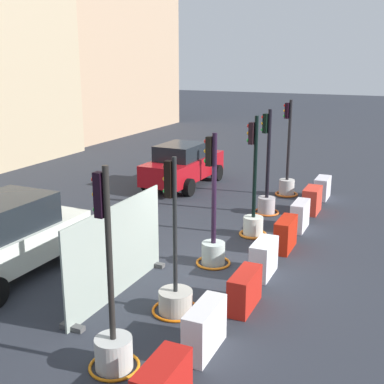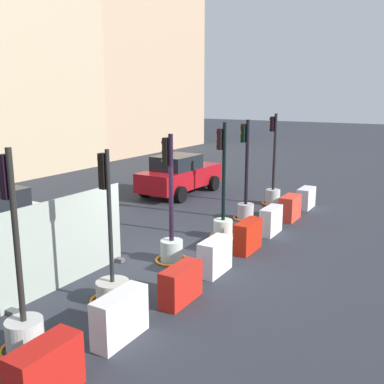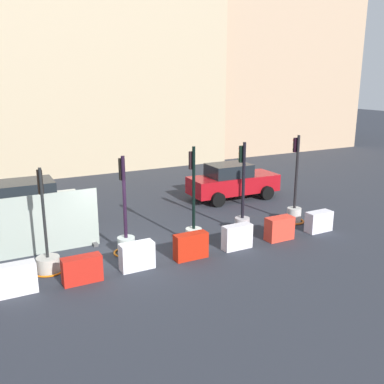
# 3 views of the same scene
# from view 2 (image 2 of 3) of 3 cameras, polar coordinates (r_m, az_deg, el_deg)

# --- Properties ---
(ground_plane) EXTENTS (120.00, 120.00, 0.00)m
(ground_plane) POSITION_cam_2_polar(r_m,az_deg,el_deg) (11.68, -2.63, -8.92)
(ground_plane) COLOR #2A2E36
(traffic_light_1) EXTENTS (0.87, 0.87, 3.46)m
(traffic_light_1) POSITION_cam_2_polar(r_m,az_deg,el_deg) (8.25, -20.88, -15.04)
(traffic_light_1) COLOR beige
(traffic_light_1) RESTS_ON ground_plane
(traffic_light_2) EXTENTS (0.98, 0.98, 3.21)m
(traffic_light_2) POSITION_cam_2_polar(r_m,az_deg,el_deg) (9.55, -10.23, -11.27)
(traffic_light_2) COLOR #B9B3A6
(traffic_light_2) RESTS_ON ground_plane
(traffic_light_3) EXTENTS (0.87, 0.87, 3.31)m
(traffic_light_3) POSITION_cam_2_polar(r_m,az_deg,el_deg) (11.51, -2.69, -5.85)
(traffic_light_3) COLOR #ACB9B1
(traffic_light_3) RESTS_ON ground_plane
(traffic_light_4) EXTENTS (0.81, 0.81, 3.47)m
(traffic_light_4) POSITION_cam_2_polar(r_m,az_deg,el_deg) (13.38, 3.98, -3.34)
(traffic_light_4) COLOR silver
(traffic_light_4) RESTS_ON ground_plane
(traffic_light_5) EXTENTS (0.86, 0.86, 3.43)m
(traffic_light_5) POSITION_cam_2_polar(r_m,az_deg,el_deg) (15.42, 6.89, -1.10)
(traffic_light_5) COLOR #B2A8AB
(traffic_light_5) RESTS_ON ground_plane
(traffic_light_6) EXTENTS (0.85, 0.85, 3.54)m
(traffic_light_6) POSITION_cam_2_polar(r_m,az_deg,el_deg) (17.66, 10.36, 0.40)
(traffic_light_6) COLOR beige
(traffic_light_6) RESTS_ON ground_plane
(construction_barrier_1) EXTENTS (1.10, 0.48, 0.84)m
(construction_barrier_1) POSITION_cam_2_polar(r_m,az_deg,el_deg) (7.10, -18.34, -21.00)
(construction_barrier_1) COLOR red
(construction_barrier_1) RESTS_ON ground_plane
(construction_barrier_2) EXTENTS (1.16, 0.41, 0.88)m
(construction_barrier_2) POSITION_cam_2_polar(r_m,az_deg,el_deg) (8.18, -9.23, -15.56)
(construction_barrier_2) COLOR silver
(construction_barrier_2) RESTS_ON ground_plane
(construction_barrier_3) EXTENTS (1.13, 0.42, 0.78)m
(construction_barrier_3) POSITION_cam_2_polar(r_m,az_deg,el_deg) (9.43, -1.43, -11.75)
(construction_barrier_3) COLOR red
(construction_barrier_3) RESTS_ON ground_plane
(construction_barrier_4) EXTENTS (1.05, 0.44, 0.85)m
(construction_barrier_4) POSITION_cam_2_polar(r_m,az_deg,el_deg) (10.84, 2.96, -8.26)
(construction_barrier_4) COLOR silver
(construction_barrier_4) RESTS_ON ground_plane
(construction_barrier_5) EXTENTS (1.12, 0.40, 0.86)m
(construction_barrier_5) POSITION_cam_2_polar(r_m,az_deg,el_deg) (12.37, 7.20, -5.66)
(construction_barrier_5) COLOR red
(construction_barrier_5) RESTS_ON ground_plane
(construction_barrier_6) EXTENTS (1.05, 0.39, 0.85)m
(construction_barrier_6) POSITION_cam_2_polar(r_m,az_deg,el_deg) (13.97, 10.11, -3.64)
(construction_barrier_6) COLOR silver
(construction_barrier_6) RESTS_ON ground_plane
(construction_barrier_7) EXTENTS (1.04, 0.49, 0.85)m
(construction_barrier_7) POSITION_cam_2_polar(r_m,az_deg,el_deg) (15.65, 12.48, -2.01)
(construction_barrier_7) COLOR red
(construction_barrier_7) RESTS_ON ground_plane
(construction_barrier_8) EXTENTS (1.04, 0.47, 0.78)m
(construction_barrier_8) POSITION_cam_2_polar(r_m,az_deg,el_deg) (17.42, 14.45, -0.75)
(construction_barrier_8) COLOR silver
(construction_barrier_8) RESTS_ON ground_plane
(car_red_compact) EXTENTS (4.39, 2.14, 1.72)m
(car_red_compact) POSITION_cam_2_polar(r_m,az_deg,el_deg) (19.17, -1.61, 2.25)
(car_red_compact) COLOR #A40F17
(car_red_compact) RESTS_ON ground_plane
(building_corner_block) EXTENTS (14.36, 8.99, 14.70)m
(building_corner_block) POSITION_cam_2_polar(r_m,az_deg,el_deg) (35.76, -10.48, 17.29)
(building_corner_block) COLOR tan
(building_corner_block) RESTS_ON ground_plane
(site_fence_panel) EXTENTS (3.64, 0.50, 2.05)m
(site_fence_panel) POSITION_cam_2_polar(r_m,az_deg,el_deg) (10.45, -15.83, -6.35)
(site_fence_panel) COLOR #99A59A
(site_fence_panel) RESTS_ON ground_plane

